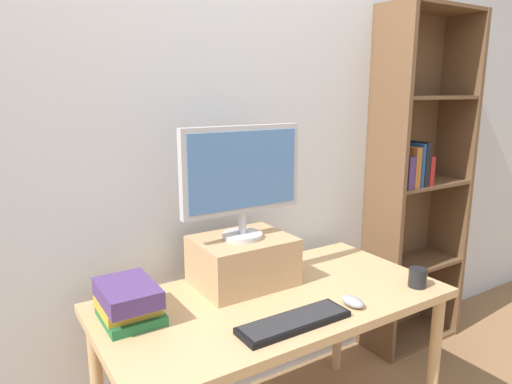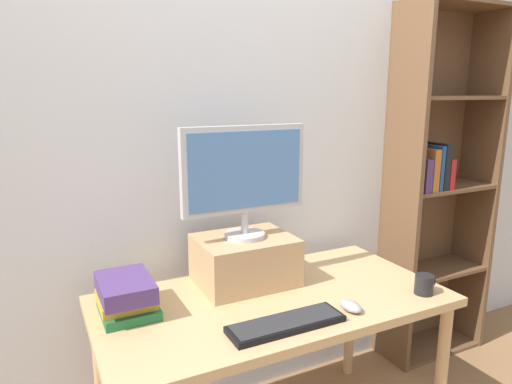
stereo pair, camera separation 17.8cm
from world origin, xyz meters
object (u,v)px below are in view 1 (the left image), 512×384
object	(u,v)px
bookshelf_unit	(415,182)
computer_monitor	(242,175)
keyboard	(294,322)
desk	(274,313)
book_stack	(128,302)
riser_box	(243,261)
coffee_mug	(418,277)
computer_mouse	(353,302)

from	to	relation	value
bookshelf_unit	computer_monitor	bearing A→B (deg)	-173.52
keyboard	desk	bearing A→B (deg)	72.74
book_stack	riser_box	bearing A→B (deg)	6.59
computer_monitor	keyboard	distance (m)	0.62
keyboard	bookshelf_unit	bearing A→B (deg)	23.05
desk	bookshelf_unit	bearing A→B (deg)	14.69
desk	coffee_mug	size ratio (longest dim) A/B	13.62
keyboard	coffee_mug	world-z (taller)	coffee_mug
bookshelf_unit	computer_mouse	size ratio (longest dim) A/B	18.99
desk	riser_box	size ratio (longest dim) A/B	3.48
book_stack	bookshelf_unit	bearing A→B (deg)	6.47
book_stack	coffee_mug	world-z (taller)	book_stack
bookshelf_unit	computer_mouse	bearing A→B (deg)	-151.45
bookshelf_unit	computer_monitor	xyz separation A→B (m)	(-1.26, -0.14, 0.19)
desk	computer_mouse	bearing A→B (deg)	-48.18
computer_monitor	computer_mouse	bearing A→B (deg)	-58.85
bookshelf_unit	coffee_mug	bearing A→B (deg)	-139.10
riser_box	book_stack	xyz separation A→B (m)	(-0.51, -0.06, -0.03)
bookshelf_unit	keyboard	size ratio (longest dim) A/B	4.66
keyboard	computer_mouse	distance (m)	0.28
bookshelf_unit	computer_mouse	distance (m)	1.19
bookshelf_unit	coffee_mug	xyz separation A→B (m)	(-0.66, -0.57, -0.25)
computer_mouse	book_stack	distance (m)	0.84
desk	keyboard	xyz separation A→B (m)	(-0.07, -0.23, 0.09)
desk	book_stack	bearing A→B (deg)	167.74
desk	book_stack	distance (m)	0.58
coffee_mug	book_stack	bearing A→B (deg)	161.84
book_stack	computer_monitor	bearing A→B (deg)	6.43
computer_monitor	keyboard	xyz separation A→B (m)	(-0.03, -0.41, -0.46)
desk	coffee_mug	bearing A→B (deg)	-23.53
riser_box	book_stack	world-z (taller)	riser_box
book_stack	keyboard	bearing A→B (deg)	-36.13
riser_box	computer_mouse	bearing A→B (deg)	-58.94
coffee_mug	keyboard	bearing A→B (deg)	178.49
bookshelf_unit	computer_monitor	world-z (taller)	bookshelf_unit
computer_mouse	book_stack	size ratio (longest dim) A/B	0.40
bookshelf_unit	book_stack	xyz separation A→B (m)	(-1.77, -0.20, -0.22)
keyboard	computer_mouse	world-z (taller)	computer_mouse
computer_monitor	coffee_mug	world-z (taller)	computer_monitor
bookshelf_unit	desk	bearing A→B (deg)	-165.31
keyboard	book_stack	xyz separation A→B (m)	(-0.48, 0.35, 0.06)
keyboard	coffee_mug	distance (m)	0.64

